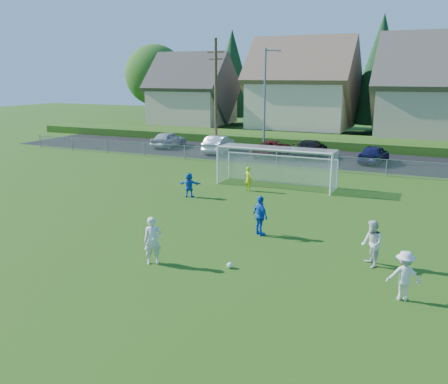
{
  "coord_description": "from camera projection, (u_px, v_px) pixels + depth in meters",
  "views": [
    {
      "loc": [
        9.18,
        -12.05,
        6.87
      ],
      "look_at": [
        0.0,
        8.0,
        1.4
      ],
      "focal_mm": 38.0,
      "sensor_mm": 36.0,
      "label": 1
    }
  ],
  "objects": [
    {
      "name": "player_white_a",
      "position": [
        153.0,
        241.0,
        17.55
      ],
      "size": [
        0.77,
        0.74,
        1.78
      ],
      "primitive_type": "imported",
      "rotation": [
        0.0,
        0.0,
        0.68
      ],
      "color": "silver",
      "rests_on": "ground"
    },
    {
      "name": "soccer_ball",
      "position": [
        230.0,
        265.0,
        17.29
      ],
      "size": [
        0.22,
        0.22,
        0.22
      ],
      "primitive_type": "sphere",
      "color": "white",
      "rests_on": "ground"
    },
    {
      "name": "player_blue_b",
      "position": [
        189.0,
        185.0,
        27.24
      ],
      "size": [
        1.38,
        0.69,
        1.42
      ],
      "primitive_type": "imported",
      "rotation": [
        0.0,
        0.0,
        3.36
      ],
      "color": "blue",
      "rests_on": "ground"
    },
    {
      "name": "car_a",
      "position": [
        169.0,
        139.0,
        46.08
      ],
      "size": [
        1.85,
        4.46,
        1.51
      ],
      "primitive_type": "imported",
      "rotation": [
        0.0,
        0.0,
        3.13
      ],
      "color": "#B3B8BB",
      "rests_on": "ground"
    },
    {
      "name": "car_d",
      "position": [
        311.0,
        148.0,
        40.48
      ],
      "size": [
        2.22,
        5.21,
        1.5
      ],
      "primitive_type": "imported",
      "rotation": [
        0.0,
        0.0,
        3.17
      ],
      "color": "black",
      "rests_on": "ground"
    },
    {
      "name": "ground",
      "position": [
        126.0,
        284.0,
        15.99
      ],
      "size": [
        160.0,
        160.0,
        0.0
      ],
      "primitive_type": "plane",
      "color": "#193D0C",
      "rests_on": "ground"
    },
    {
      "name": "soccer_goal",
      "position": [
        277.0,
        161.0,
        29.77
      ],
      "size": [
        7.42,
        1.9,
        2.5
      ],
      "color": "white",
      "rests_on": "ground"
    },
    {
      "name": "tree_row",
      "position": [
        373.0,
        74.0,
        56.92
      ],
      "size": [
        65.98,
        12.36,
        13.8
      ],
      "color": "#382616",
      "rests_on": "ground"
    },
    {
      "name": "chainlink_fence",
      "position": [
        302.0,
        161.0,
        35.26
      ],
      "size": [
        52.06,
        0.06,
        1.2
      ],
      "color": "gray",
      "rests_on": "ground"
    },
    {
      "name": "car_e",
      "position": [
        374.0,
        154.0,
        37.74
      ],
      "size": [
        2.22,
        4.45,
        1.46
      ],
      "primitive_type": "imported",
      "rotation": [
        0.0,
        0.0,
        3.02
      ],
      "color": "#11133D",
      "rests_on": "ground"
    },
    {
      "name": "player_white_c",
      "position": [
        404.0,
        276.0,
        14.7
      ],
      "size": [
        1.15,
        0.81,
        1.61
      ],
      "primitive_type": "imported",
      "rotation": [
        0.0,
        0.0,
        3.36
      ],
      "color": "silver",
      "rests_on": "ground"
    },
    {
      "name": "houses_row",
      "position": [
        374.0,
        70.0,
        50.91
      ],
      "size": [
        53.9,
        11.45,
        13.27
      ],
      "color": "tan",
      "rests_on": "ground"
    },
    {
      "name": "utility_pole",
      "position": [
        216.0,
        95.0,
        42.42
      ],
      "size": [
        1.6,
        0.26,
        10.0
      ],
      "color": "#473321",
      "rests_on": "ground"
    },
    {
      "name": "goalkeeper",
      "position": [
        248.0,
        179.0,
        28.67
      ],
      "size": [
        0.64,
        0.55,
        1.49
      ],
      "primitive_type": "imported",
      "rotation": [
        0.0,
        0.0,
        2.72
      ],
      "color": "#BDD819",
      "rests_on": "ground"
    },
    {
      "name": "car_b",
      "position": [
        219.0,
        144.0,
        42.84
      ],
      "size": [
        2.11,
        4.8,
        1.53
      ],
      "primitive_type": "imported",
      "rotation": [
        0.0,
        0.0,
        3.25
      ],
      "color": "white",
      "rests_on": "ground"
    },
    {
      "name": "player_white_b",
      "position": [
        372.0,
        244.0,
        17.3
      ],
      "size": [
        0.98,
        1.06,
        1.74
      ],
      "primitive_type": "imported",
      "rotation": [
        0.0,
        0.0,
        -1.08
      ],
      "color": "silver",
      "rests_on": "ground"
    },
    {
      "name": "streetlight",
      "position": [
        265.0,
        100.0,
        39.57
      ],
      "size": [
        1.38,
        0.18,
        9.0
      ],
      "color": "slate",
      "rests_on": "ground"
    },
    {
      "name": "car_c",
      "position": [
        273.0,
        148.0,
        40.99
      ],
      "size": [
        2.32,
        4.95,
        1.37
      ],
      "primitive_type": "imported",
      "rotation": [
        0.0,
        0.0,
        3.15
      ],
      "color": "#540A09",
      "rests_on": "ground"
    },
    {
      "name": "grass_embankment",
      "position": [
        338.0,
        142.0,
        46.79
      ],
      "size": [
        70.0,
        6.0,
        0.8
      ],
      "primitive_type": "cube",
      "color": "#1E420F",
      "rests_on": "ground"
    },
    {
      "name": "asphalt_lot",
      "position": [
        319.0,
        158.0,
        40.26
      ],
      "size": [
        60.0,
        60.0,
        0.0
      ],
      "primitive_type": "plane",
      "color": "black",
      "rests_on": "ground"
    },
    {
      "name": "player_blue_a",
      "position": [
        260.0,
        216.0,
        20.67
      ],
      "size": [
        1.09,
        0.97,
        1.77
      ],
      "primitive_type": "imported",
      "rotation": [
        0.0,
        0.0,
        2.49
      ],
      "color": "blue",
      "rests_on": "ground"
    }
  ]
}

